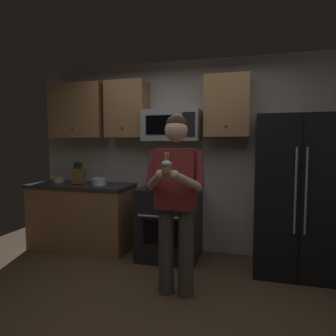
{
  "coord_description": "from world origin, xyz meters",
  "views": [
    {
      "loc": [
        0.85,
        -2.34,
        1.48
      ],
      "look_at": [
        0.08,
        0.44,
        1.25
      ],
      "focal_mm": 32.07,
      "sensor_mm": 36.0,
      "label": 1
    }
  ],
  "objects_px": {
    "knife_block": "(79,176)",
    "bowl_large_white": "(99,181)",
    "oven_range": "(170,223)",
    "microwave": "(172,126)",
    "person": "(176,195)",
    "refrigerator": "(295,195)",
    "cupcake": "(167,166)",
    "bowl_small_colored": "(58,180)"
  },
  "relations": [
    {
      "from": "oven_range",
      "to": "bowl_small_colored",
      "type": "xyz_separation_m",
      "value": [
        -1.7,
        0.06,
        0.5
      ]
    },
    {
      "from": "microwave",
      "to": "person",
      "type": "distance_m",
      "value": 1.31
    },
    {
      "from": "bowl_large_white",
      "to": "person",
      "type": "distance_m",
      "value": 1.6
    },
    {
      "from": "oven_range",
      "to": "microwave",
      "type": "height_order",
      "value": "microwave"
    },
    {
      "from": "microwave",
      "to": "cupcake",
      "type": "xyz_separation_m",
      "value": [
        0.31,
        -1.38,
        -0.43
      ]
    },
    {
      "from": "microwave",
      "to": "person",
      "type": "height_order",
      "value": "microwave"
    },
    {
      "from": "knife_block",
      "to": "bowl_small_colored",
      "type": "relative_size",
      "value": 1.91
    },
    {
      "from": "knife_block",
      "to": "person",
      "type": "height_order",
      "value": "person"
    },
    {
      "from": "refrigerator",
      "to": "knife_block",
      "type": "height_order",
      "value": "refrigerator"
    },
    {
      "from": "person",
      "to": "bowl_large_white",
      "type": "bearing_deg",
      "value": 145.18
    },
    {
      "from": "bowl_small_colored",
      "to": "person",
      "type": "distance_m",
      "value": 2.24
    },
    {
      "from": "microwave",
      "to": "refrigerator",
      "type": "xyz_separation_m",
      "value": [
        1.5,
        -0.16,
        -0.82
      ]
    },
    {
      "from": "oven_range",
      "to": "person",
      "type": "distance_m",
      "value": 1.12
    },
    {
      "from": "oven_range",
      "to": "refrigerator",
      "type": "distance_m",
      "value": 1.56
    },
    {
      "from": "refrigerator",
      "to": "bowl_small_colored",
      "type": "bearing_deg",
      "value": 178.23
    },
    {
      "from": "oven_range",
      "to": "refrigerator",
      "type": "bearing_deg",
      "value": -1.5
    },
    {
      "from": "bowl_large_white",
      "to": "refrigerator",
      "type": "bearing_deg",
      "value": -0.48
    },
    {
      "from": "microwave",
      "to": "bowl_small_colored",
      "type": "bearing_deg",
      "value": -177.99
    },
    {
      "from": "oven_range",
      "to": "cupcake",
      "type": "distance_m",
      "value": 1.54
    },
    {
      "from": "refrigerator",
      "to": "oven_range",
      "type": "bearing_deg",
      "value": 178.5
    },
    {
      "from": "bowl_small_colored",
      "to": "cupcake",
      "type": "distance_m",
      "value": 2.43
    },
    {
      "from": "cupcake",
      "to": "bowl_large_white",
      "type": "bearing_deg",
      "value": 136.58
    },
    {
      "from": "refrigerator",
      "to": "bowl_large_white",
      "type": "distance_m",
      "value": 2.5
    },
    {
      "from": "knife_block",
      "to": "cupcake",
      "type": "bearing_deg",
      "value": -37.34
    },
    {
      "from": "microwave",
      "to": "knife_block",
      "type": "relative_size",
      "value": 2.31
    },
    {
      "from": "knife_block",
      "to": "microwave",
      "type": "bearing_deg",
      "value": 6.53
    },
    {
      "from": "person",
      "to": "knife_block",
      "type": "bearing_deg",
      "value": 150.8
    },
    {
      "from": "oven_range",
      "to": "bowl_small_colored",
      "type": "relative_size",
      "value": 5.55
    },
    {
      "from": "knife_block",
      "to": "oven_range",
      "type": "bearing_deg",
      "value": 1.3
    },
    {
      "from": "microwave",
      "to": "refrigerator",
      "type": "bearing_deg",
      "value": -6.03
    },
    {
      "from": "bowl_small_colored",
      "to": "person",
      "type": "bearing_deg",
      "value": -26.23
    },
    {
      "from": "refrigerator",
      "to": "bowl_large_white",
      "type": "height_order",
      "value": "refrigerator"
    },
    {
      "from": "microwave",
      "to": "bowl_large_white",
      "type": "height_order",
      "value": "microwave"
    },
    {
      "from": "refrigerator",
      "to": "bowl_large_white",
      "type": "xyz_separation_m",
      "value": [
        -2.5,
        0.02,
        0.07
      ]
    },
    {
      "from": "oven_range",
      "to": "microwave",
      "type": "relative_size",
      "value": 1.26
    },
    {
      "from": "bowl_small_colored",
      "to": "cupcake",
      "type": "height_order",
      "value": "cupcake"
    },
    {
      "from": "knife_block",
      "to": "cupcake",
      "type": "xyz_separation_m",
      "value": [
        1.61,
        -1.23,
        0.26
      ]
    },
    {
      "from": "knife_block",
      "to": "bowl_large_white",
      "type": "height_order",
      "value": "knife_block"
    },
    {
      "from": "refrigerator",
      "to": "person",
      "type": "height_order",
      "value": "refrigerator"
    },
    {
      "from": "oven_range",
      "to": "bowl_large_white",
      "type": "bearing_deg",
      "value": -178.95
    },
    {
      "from": "refrigerator",
      "to": "person",
      "type": "relative_size",
      "value": 1.02
    },
    {
      "from": "microwave",
      "to": "bowl_large_white",
      "type": "bearing_deg",
      "value": -172.16
    }
  ]
}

